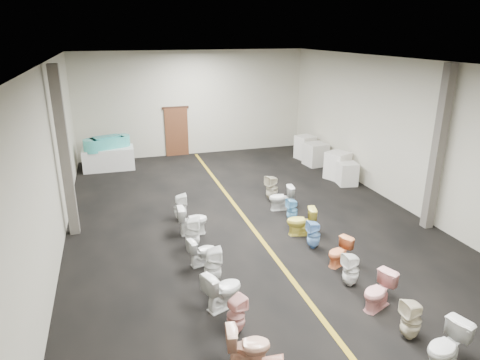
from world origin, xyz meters
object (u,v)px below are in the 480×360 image
(appliance_crate_d, at_px, (305,147))
(toilet_left_6, at_px, (202,251))
(toilet_left_7, at_px, (192,233))
(toilet_left_8, at_px, (193,220))
(toilet_left_3, at_px, (236,315))
(toilet_right_7, at_px, (301,221))
(toilet_left_4, at_px, (223,289))
(toilet_left_2, at_px, (248,346))
(toilet_left_5, at_px, (213,265))
(display_table, at_px, (109,158))
(appliance_crate_a, at_px, (347,174))
(toilet_right_4, at_px, (351,270))
(toilet_left_9, at_px, (180,207))
(bathtub, at_px, (107,143))
(toilet_right_3, at_px, (378,292))
(toilet_right_5, at_px, (339,252))
(toilet_right_2, at_px, (411,320))
(toilet_right_8, at_px, (292,210))
(toilet_right_6, at_px, (314,235))
(toilet_right_10, at_px, (272,188))
(toilet_right_1, at_px, (447,347))
(appliance_crate_b, at_px, (337,165))
(appliance_crate_c, at_px, (316,154))
(toilet_right_9, at_px, (281,198))

(appliance_crate_d, distance_m, toilet_left_6, 9.68)
(toilet_left_7, xyz_separation_m, toilet_left_8, (0.16, 0.79, -0.00))
(appliance_crate_d, xyz_separation_m, toilet_left_3, (-6.09, -10.04, -0.13))
(toilet_left_7, bearing_deg, toilet_left_3, -163.73)
(toilet_right_7, bearing_deg, toilet_left_4, -34.54)
(toilet_left_2, xyz_separation_m, toilet_left_5, (0.02, 2.56, 0.05))
(display_table, height_order, toilet_right_7, display_table)
(display_table, xyz_separation_m, toilet_left_6, (1.98, -8.39, -0.10))
(appliance_crate_d, distance_m, toilet_right_7, 7.47)
(toilet_left_3, bearing_deg, toilet_left_2, 153.03)
(toilet_left_7, bearing_deg, appliance_crate_a, -49.61)
(toilet_right_4, bearing_deg, display_table, -157.04)
(toilet_left_6, height_order, toilet_left_9, toilet_left_9)
(appliance_crate_a, relative_size, toilet_left_7, 0.99)
(bathtub, distance_m, toilet_right_3, 12.16)
(appliance_crate_d, height_order, toilet_right_5, appliance_crate_d)
(toilet_left_9, xyz_separation_m, toilet_right_4, (2.95, -4.46, -0.02))
(appliance_crate_d, relative_size, toilet_right_2, 1.28)
(toilet_left_5, height_order, toilet_right_3, toilet_left_5)
(toilet_left_3, xyz_separation_m, toilet_right_8, (2.94, 4.19, -0.02))
(toilet_left_5, height_order, toilet_right_7, toilet_left_5)
(toilet_left_7, bearing_deg, toilet_left_5, -161.95)
(toilet_left_4, xyz_separation_m, toilet_right_6, (2.83, 1.73, -0.04))
(toilet_right_7, bearing_deg, toilet_right_10, -169.28)
(toilet_left_4, height_order, toilet_right_6, toilet_left_4)
(appliance_crate_d, xyz_separation_m, toilet_right_1, (-3.07, -11.86, -0.10))
(appliance_crate_b, distance_m, toilet_left_9, 6.56)
(bathtub, relative_size, appliance_crate_c, 1.95)
(toilet_left_2, height_order, toilet_right_2, toilet_right_2)
(appliance_crate_d, height_order, toilet_left_6, appliance_crate_d)
(toilet_right_10, bearing_deg, toilet_left_9, -95.44)
(toilet_left_4, bearing_deg, toilet_right_8, -62.17)
(display_table, xyz_separation_m, toilet_right_3, (4.96, -11.08, -0.06))
(toilet_right_5, bearing_deg, toilet_right_9, 157.22)
(toilet_left_2, bearing_deg, toilet_right_7, -24.74)
(toilet_left_8, bearing_deg, appliance_crate_d, -44.60)
(appliance_crate_a, xyz_separation_m, appliance_crate_b, (0.00, 0.71, 0.10))
(bathtub, relative_size, toilet_right_2, 2.29)
(appliance_crate_c, xyz_separation_m, toilet_left_2, (-6.13, -9.85, -0.09))
(toilet_left_4, height_order, toilet_right_5, toilet_left_4)
(toilet_left_3, bearing_deg, toilet_right_9, -54.69)
(toilet_left_6, distance_m, toilet_right_7, 2.98)
(toilet_left_9, distance_m, toilet_right_8, 3.25)
(appliance_crate_b, xyz_separation_m, toilet_right_9, (-3.13, -2.14, -0.13))
(bathtub, distance_m, toilet_left_7, 7.78)
(toilet_right_5, distance_m, toilet_right_7, 1.74)
(appliance_crate_c, height_order, toilet_left_8, appliance_crate_c)
(toilet_right_1, height_order, toilet_right_5, toilet_right_1)
(toilet_left_5, bearing_deg, toilet_left_4, -175.15)
(toilet_right_1, distance_m, toilet_right_10, 7.71)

